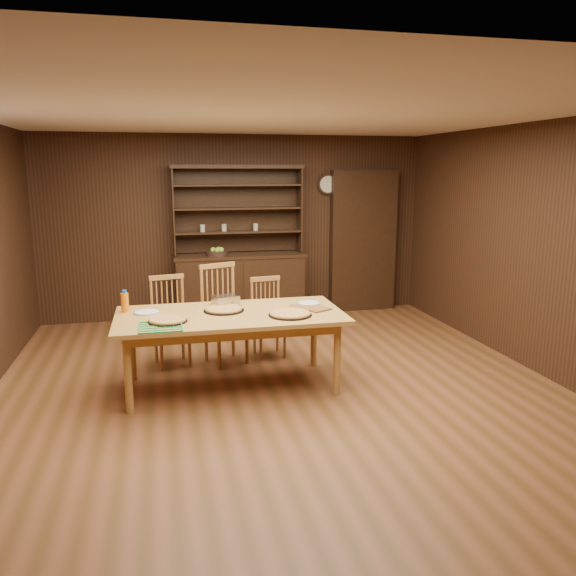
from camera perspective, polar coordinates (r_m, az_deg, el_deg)
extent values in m
plane|color=brown|center=(5.59, -0.76, -10.24)|extent=(6.00, 6.00, 0.00)
plane|color=silver|center=(5.20, -0.84, 17.36)|extent=(6.00, 6.00, 0.00)
plane|color=#361C11|center=(8.17, -5.26, 6.20)|extent=(5.50, 0.00, 5.50)
plane|color=#361C11|center=(2.46, 14.20, -7.55)|extent=(5.50, 0.00, 5.50)
plane|color=#361C11|center=(6.40, 24.09, 3.64)|extent=(0.00, 6.00, 6.00)
cube|color=black|center=(8.05, -4.89, -0.01)|extent=(1.80, 0.50, 0.90)
cube|color=black|center=(7.96, -4.95, 3.30)|extent=(1.84, 0.52, 0.04)
cube|color=black|center=(8.12, -5.26, 7.93)|extent=(1.80, 0.02, 1.20)
cube|color=black|center=(7.90, -11.58, 7.63)|extent=(0.02, 0.32, 1.20)
cube|color=black|center=(8.14, 1.16, 7.99)|extent=(0.02, 0.32, 1.20)
cube|color=black|center=(7.95, -5.20, 12.18)|extent=(1.84, 0.34, 0.05)
cylinder|color=#9F9A86|center=(7.94, -8.68, 6.04)|extent=(0.07, 0.07, 0.10)
cylinder|color=#9F9A86|center=(7.97, -6.52, 6.11)|extent=(0.07, 0.07, 0.10)
cube|color=black|center=(8.57, 7.60, 4.72)|extent=(1.00, 0.18, 2.10)
cylinder|color=black|center=(8.38, 4.04, 10.47)|extent=(0.30, 0.04, 0.30)
cylinder|color=beige|center=(8.36, 4.09, 10.46)|extent=(0.24, 0.01, 0.24)
cube|color=#BD8641|center=(5.45, -5.89, -2.78)|extent=(2.17, 1.09, 0.04)
cylinder|color=#BD8641|center=(5.14, -15.95, -8.48)|extent=(0.07, 0.07, 0.71)
cylinder|color=#BD8641|center=(5.92, -15.57, -5.74)|extent=(0.07, 0.07, 0.71)
cylinder|color=#BD8641|center=(5.37, 5.01, -7.16)|extent=(0.07, 0.07, 0.71)
cylinder|color=#BD8641|center=(6.12, 2.64, -4.72)|extent=(0.07, 0.07, 0.71)
cube|color=#B37A3D|center=(6.26, -11.71, -4.08)|extent=(0.47, 0.46, 0.04)
cylinder|color=#B37A3D|center=(6.16, -12.71, -6.48)|extent=(0.03, 0.03, 0.39)
cylinder|color=#B37A3D|center=(6.42, -13.26, -5.73)|extent=(0.03, 0.03, 0.39)
cylinder|color=#B37A3D|center=(6.22, -9.95, -6.17)|extent=(0.03, 0.03, 0.39)
cylinder|color=#B37A3D|center=(6.49, -10.61, -5.44)|extent=(0.03, 0.03, 0.39)
cube|color=#B37A3D|center=(6.29, -12.26, 1.08)|extent=(0.38, 0.11, 0.05)
cube|color=#B37A3D|center=(6.23, -6.32, -3.47)|extent=(0.57, 0.56, 0.04)
cylinder|color=#B37A3D|center=(6.09, -7.01, -6.22)|extent=(0.04, 0.04, 0.44)
cylinder|color=#B37A3D|center=(6.36, -8.31, -5.45)|extent=(0.04, 0.04, 0.44)
cylinder|color=#B37A3D|center=(6.24, -4.19, -5.71)|extent=(0.04, 0.04, 0.44)
cylinder|color=#B37A3D|center=(6.51, -5.59, -4.99)|extent=(0.04, 0.04, 0.44)
cube|color=#B37A3D|center=(6.26, -7.22, 2.27)|extent=(0.41, 0.18, 0.05)
cube|color=#B37A3D|center=(6.43, -1.92, -3.71)|extent=(0.41, 0.39, 0.04)
cylinder|color=#B37A3D|center=(6.32, -2.77, -5.85)|extent=(0.03, 0.03, 0.36)
cylinder|color=#B37A3D|center=(6.57, -3.43, -5.19)|extent=(0.03, 0.03, 0.36)
cylinder|color=#B37A3D|center=(6.41, -0.34, -5.61)|extent=(0.03, 0.03, 0.36)
cylinder|color=#B37A3D|center=(6.64, -1.08, -4.96)|extent=(0.03, 0.03, 0.36)
cube|color=#B37A3D|center=(6.45, -2.34, 0.95)|extent=(0.35, 0.07, 0.05)
cylinder|color=black|center=(5.23, -12.13, -3.33)|extent=(0.36, 0.36, 0.01)
cylinder|color=tan|center=(5.23, -12.13, -3.17)|extent=(0.33, 0.33, 0.02)
torus|color=#B47940|center=(5.23, -12.13, -3.17)|extent=(0.34, 0.34, 0.03)
cylinder|color=black|center=(5.33, 0.22, -2.76)|extent=(0.42, 0.42, 0.01)
cylinder|color=tan|center=(5.33, 0.22, -2.60)|extent=(0.38, 0.38, 0.02)
torus|color=#B47940|center=(5.33, 0.22, -2.60)|extent=(0.39, 0.39, 0.03)
cylinder|color=black|center=(5.54, -6.54, -2.28)|extent=(0.40, 0.40, 0.01)
cylinder|color=tan|center=(5.54, -6.54, -2.13)|extent=(0.36, 0.36, 0.02)
torus|color=#B47940|center=(5.54, -6.54, -2.13)|extent=(0.37, 0.37, 0.03)
cylinder|color=white|center=(5.59, -14.14, -2.41)|extent=(0.25, 0.25, 0.01)
torus|color=#2F578D|center=(5.59, -14.14, -2.39)|extent=(0.25, 0.25, 0.01)
cylinder|color=white|center=(5.79, 2.11, -1.56)|extent=(0.24, 0.24, 0.01)
torus|color=#2F578D|center=(5.79, 2.11, -1.54)|extent=(0.24, 0.24, 0.01)
cube|color=silver|center=(5.77, -6.37, -1.26)|extent=(0.29, 0.24, 0.10)
cylinder|color=orange|center=(5.67, -16.24, -1.43)|extent=(0.07, 0.07, 0.19)
cylinder|color=blue|center=(5.65, -16.31, -0.36)|extent=(0.04, 0.04, 0.03)
cube|color=red|center=(5.56, 2.92, -2.12)|extent=(0.29, 0.29, 0.02)
cube|color=red|center=(5.63, 1.03, -1.95)|extent=(0.26, 0.26, 0.01)
cylinder|color=black|center=(7.87, -7.25, 3.51)|extent=(0.31, 0.31, 0.06)
sphere|color=#99C233|center=(7.86, -7.62, 3.86)|extent=(0.08, 0.08, 0.08)
sphere|color=#99C233|center=(7.89, -7.06, 3.91)|extent=(0.08, 0.08, 0.08)
sphere|color=#99C233|center=(7.81, -7.22, 3.82)|extent=(0.08, 0.08, 0.08)
sphere|color=#99C233|center=(7.85, -6.81, 3.87)|extent=(0.08, 0.08, 0.08)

